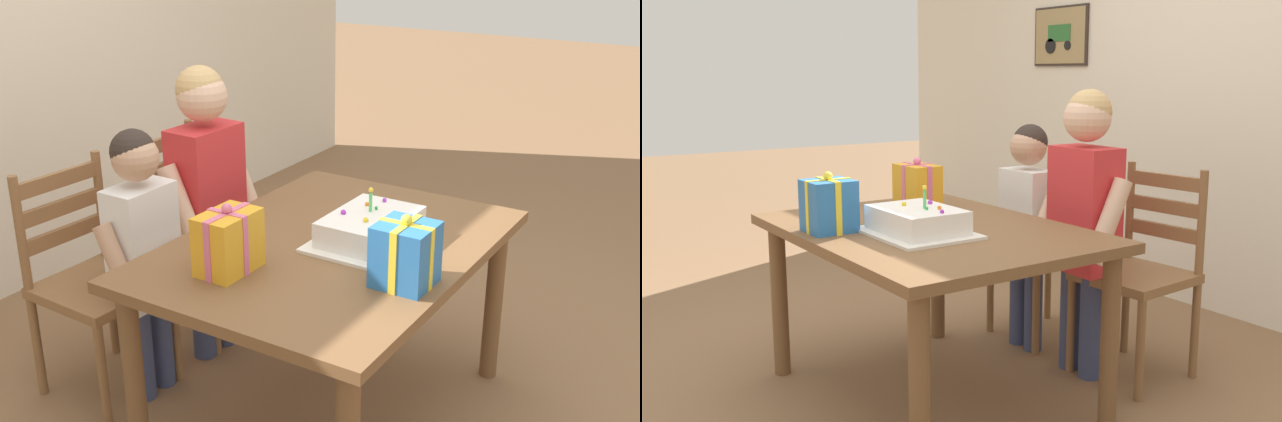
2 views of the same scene
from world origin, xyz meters
TOP-DOWN VIEW (x-y plane):
  - ground_plane at (0.00, 0.00)m, footprint 20.00×20.00m
  - dining_table at (0.00, 0.00)m, footprint 1.34×0.99m
  - birthday_cake at (0.09, -0.11)m, footprint 0.44×0.34m
  - gift_box_red_large at (-0.37, 0.16)m, footprint 0.21×0.15m
  - gift_box_beside_cake at (-0.15, -0.36)m, footprint 0.18×0.18m
  - chair_left at (-0.30, 0.90)m, footprint 0.44×0.44m
  - chair_right at (0.30, 0.90)m, footprint 0.45×0.45m
  - child_older at (0.15, 0.69)m, footprint 0.46×0.26m
  - child_younger at (-0.23, 0.69)m, footprint 0.39×0.22m

SIDE VIEW (x-z plane):
  - ground_plane at x=0.00m, z-range 0.00..0.00m
  - chair_left at x=-0.30m, z-range 0.01..0.93m
  - chair_right at x=0.30m, z-range 0.01..0.93m
  - dining_table at x=0.00m, z-range 0.27..0.99m
  - child_younger at x=-0.23m, z-range 0.12..1.20m
  - child_older at x=0.15m, z-range 0.14..1.39m
  - birthday_cake at x=0.09m, z-range 0.67..0.86m
  - gift_box_red_large at x=-0.37m, z-range 0.70..0.94m
  - gift_box_beside_cake at x=-0.15m, z-range 0.70..0.94m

